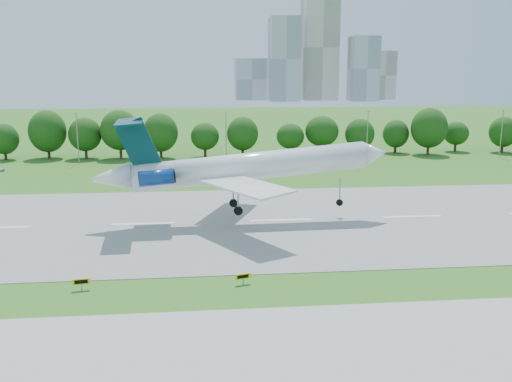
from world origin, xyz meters
TOP-DOWN VIEW (x-y plane):
  - ground at (0.00, 0.00)m, footprint 600.00×600.00m
  - runway at (0.00, 25.00)m, footprint 400.00×45.00m
  - tree_line at (0.00, 92.00)m, footprint 288.40×8.40m
  - light_poles at (-2.50, 82.00)m, footprint 175.90×0.25m
  - skyline at (100.16, 390.61)m, footprint 127.00×52.00m
  - airliner at (13.41, 24.85)m, footprint 43.00×31.15m
  - taxi_sign_centre at (-3.89, 0.00)m, footprint 1.72×0.44m
  - taxi_sign_right at (12.30, -0.09)m, footprint 1.62×0.65m

SIDE VIEW (x-z plane):
  - ground at x=0.00m, z-range 0.00..0.00m
  - runway at x=0.00m, z-range 0.00..0.08m
  - taxi_sign_right at x=12.30m, z-range 0.27..1.43m
  - taxi_sign_centre at x=-3.89m, z-range 0.29..1.49m
  - tree_line at x=0.00m, z-range 0.99..11.39m
  - light_poles at x=-2.50m, z-range 0.24..12.43m
  - airliner at x=13.41m, z-range 1.27..15.05m
  - skyline at x=100.16m, z-range -9.54..70.46m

